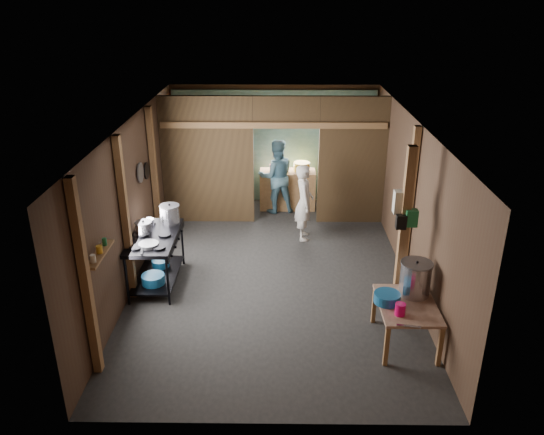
{
  "coord_description": "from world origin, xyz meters",
  "views": [
    {
      "loc": [
        0.1,
        -8.1,
        4.48
      ],
      "look_at": [
        0.0,
        -0.2,
        1.1
      ],
      "focal_mm": 35.37,
      "sensor_mm": 36.0,
      "label": 1
    }
  ],
  "objects_px": {
    "stove_pot_large": "(170,215)",
    "yellow_tub": "(302,167)",
    "pink_bucket": "(400,309)",
    "cook": "(304,202)",
    "gas_range": "(156,260)",
    "stock_pot": "(415,279)",
    "prep_table": "(405,323)"
  },
  "relations": [
    {
      "from": "stock_pot",
      "to": "cook",
      "type": "bearing_deg",
      "value": 113.93
    },
    {
      "from": "stock_pot",
      "to": "cook",
      "type": "xyz_separation_m",
      "value": [
        -1.37,
        3.1,
        -0.11
      ]
    },
    {
      "from": "prep_table",
      "to": "stove_pot_large",
      "type": "bearing_deg",
      "value": 149.47
    },
    {
      "from": "stove_pot_large",
      "to": "pink_bucket",
      "type": "relative_size",
      "value": 2.08
    },
    {
      "from": "gas_range",
      "to": "cook",
      "type": "bearing_deg",
      "value": 35.65
    },
    {
      "from": "pink_bucket",
      "to": "yellow_tub",
      "type": "relative_size",
      "value": 0.46
    },
    {
      "from": "prep_table",
      "to": "cook",
      "type": "relative_size",
      "value": 0.7
    },
    {
      "from": "pink_bucket",
      "to": "cook",
      "type": "bearing_deg",
      "value": 106.64
    },
    {
      "from": "stove_pot_large",
      "to": "pink_bucket",
      "type": "distance_m",
      "value": 4.13
    },
    {
      "from": "pink_bucket",
      "to": "yellow_tub",
      "type": "height_order",
      "value": "yellow_tub"
    },
    {
      "from": "stove_pot_large",
      "to": "pink_bucket",
      "type": "height_order",
      "value": "stove_pot_large"
    },
    {
      "from": "stove_pot_large",
      "to": "yellow_tub",
      "type": "bearing_deg",
      "value": 50.83
    },
    {
      "from": "gas_range",
      "to": "cook",
      "type": "relative_size",
      "value": 0.98
    },
    {
      "from": "stove_pot_large",
      "to": "yellow_tub",
      "type": "xyz_separation_m",
      "value": [
        2.31,
        2.84,
        -0.06
      ]
    },
    {
      "from": "pink_bucket",
      "to": "prep_table",
      "type": "bearing_deg",
      "value": 58.46
    },
    {
      "from": "stock_pot",
      "to": "yellow_tub",
      "type": "distance_m",
      "value": 4.87
    },
    {
      "from": "prep_table",
      "to": "yellow_tub",
      "type": "distance_m",
      "value": 5.11
    },
    {
      "from": "pink_bucket",
      "to": "stove_pot_large",
      "type": "bearing_deg",
      "value": 145.25
    },
    {
      "from": "cook",
      "to": "yellow_tub",
      "type": "bearing_deg",
      "value": -1.5
    },
    {
      "from": "prep_table",
      "to": "stove_pot_large",
      "type": "relative_size",
      "value": 3.09
    },
    {
      "from": "yellow_tub",
      "to": "gas_range",
      "type": "bearing_deg",
      "value": -126.55
    },
    {
      "from": "gas_range",
      "to": "prep_table",
      "type": "bearing_deg",
      "value": -23.03
    },
    {
      "from": "stock_pot",
      "to": "pink_bucket",
      "type": "xyz_separation_m",
      "value": [
        -0.3,
        -0.51,
        -0.15
      ]
    },
    {
      "from": "stock_pot",
      "to": "pink_bucket",
      "type": "height_order",
      "value": "stock_pot"
    },
    {
      "from": "prep_table",
      "to": "stock_pot",
      "type": "xyz_separation_m",
      "value": [
        0.14,
        0.25,
        0.54
      ]
    },
    {
      "from": "stock_pot",
      "to": "pink_bucket",
      "type": "bearing_deg",
      "value": -120.02
    },
    {
      "from": "stock_pot",
      "to": "gas_range",
      "type": "bearing_deg",
      "value": 161.02
    },
    {
      "from": "prep_table",
      "to": "pink_bucket",
      "type": "distance_m",
      "value": 0.49
    },
    {
      "from": "prep_table",
      "to": "gas_range",
      "type": "bearing_deg",
      "value": 156.97
    },
    {
      "from": "pink_bucket",
      "to": "yellow_tub",
      "type": "bearing_deg",
      "value": 101.68
    },
    {
      "from": "gas_range",
      "to": "stock_pot",
      "type": "distance_m",
      "value": 4.09
    },
    {
      "from": "gas_range",
      "to": "prep_table",
      "type": "xyz_separation_m",
      "value": [
        3.71,
        -1.58,
        -0.12
      ]
    }
  ]
}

